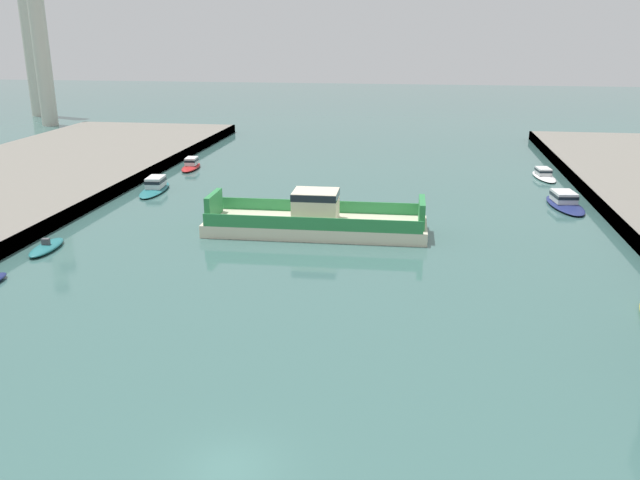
{
  "coord_description": "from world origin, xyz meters",
  "views": [
    {
      "loc": [
        7.09,
        -22.21,
        17.23
      ],
      "look_at": [
        0.0,
        24.84,
        2.0
      ],
      "focal_mm": 37.12,
      "sensor_mm": 36.0,
      "label": 1
    }
  ],
  "objects_px": {
    "moored_boat_upstream_b": "(46,247)",
    "smokestack_distant_b": "(27,11)",
    "moored_boat_mid_left": "(565,201)",
    "moored_boat_mid_right": "(544,174)",
    "moored_boat_upstream_a": "(155,186)",
    "moored_boat_far_right": "(191,165)",
    "smokestack_distant_a": "(40,39)",
    "chain_ferry": "(316,220)"
  },
  "relations": [
    {
      "from": "moored_boat_upstream_b",
      "to": "smokestack_distant_b",
      "type": "bearing_deg",
      "value": 120.87
    },
    {
      "from": "moored_boat_mid_left",
      "to": "moored_boat_mid_right",
      "type": "bearing_deg",
      "value": 89.05
    },
    {
      "from": "moored_boat_upstream_a",
      "to": "moored_boat_mid_right",
      "type": "bearing_deg",
      "value": 17.14
    },
    {
      "from": "moored_boat_mid_right",
      "to": "moored_boat_far_right",
      "type": "bearing_deg",
      "value": -178.57
    },
    {
      "from": "moored_boat_far_right",
      "to": "moored_boat_upstream_b",
      "type": "bearing_deg",
      "value": -91.18
    },
    {
      "from": "smokestack_distant_a",
      "to": "smokestack_distant_b",
      "type": "xyz_separation_m",
      "value": [
        -9.73,
        12.89,
        5.1
      ]
    },
    {
      "from": "moored_boat_mid_right",
      "to": "moored_boat_upstream_b",
      "type": "xyz_separation_m",
      "value": [
        -44.78,
        -34.6,
        -0.17
      ]
    },
    {
      "from": "chain_ferry",
      "to": "moored_boat_upstream_a",
      "type": "bearing_deg",
      "value": 147.31
    },
    {
      "from": "moored_boat_upstream_a",
      "to": "smokestack_distant_a",
      "type": "relative_size",
      "value": 0.28
    },
    {
      "from": "moored_boat_mid_left",
      "to": "smokestack_distant_a",
      "type": "distance_m",
      "value": 96.99
    },
    {
      "from": "moored_boat_upstream_b",
      "to": "smokestack_distant_b",
      "type": "height_order",
      "value": "smokestack_distant_b"
    },
    {
      "from": "moored_boat_mid_right",
      "to": "smokestack_distant_a",
      "type": "height_order",
      "value": "smokestack_distant_a"
    },
    {
      "from": "chain_ferry",
      "to": "moored_boat_upstream_a",
      "type": "relative_size",
      "value": 2.4
    },
    {
      "from": "moored_boat_far_right",
      "to": "smokestack_distant_b",
      "type": "distance_m",
      "value": 71.34
    },
    {
      "from": "moored_boat_far_right",
      "to": "chain_ferry",
      "type": "bearing_deg",
      "value": -51.38
    },
    {
      "from": "smokestack_distant_b",
      "to": "smokestack_distant_a",
      "type": "bearing_deg",
      "value": -52.94
    },
    {
      "from": "moored_boat_mid_left",
      "to": "moored_boat_mid_right",
      "type": "distance_m",
      "value": 13.75
    },
    {
      "from": "moored_boat_upstream_b",
      "to": "smokestack_distant_b",
      "type": "relative_size",
      "value": 0.13
    },
    {
      "from": "chain_ferry",
      "to": "moored_boat_upstream_b",
      "type": "relative_size",
      "value": 3.8
    },
    {
      "from": "moored_boat_mid_right",
      "to": "moored_boat_upstream_a",
      "type": "relative_size",
      "value": 0.85
    },
    {
      "from": "moored_boat_mid_left",
      "to": "moored_boat_upstream_b",
      "type": "distance_m",
      "value": 49.19
    },
    {
      "from": "moored_boat_upstream_b",
      "to": "smokestack_distant_a",
      "type": "distance_m",
      "value": 79.93
    },
    {
      "from": "moored_boat_mid_right",
      "to": "smokestack_distant_b",
      "type": "height_order",
      "value": "smokestack_distant_b"
    },
    {
      "from": "moored_boat_upstream_a",
      "to": "smokestack_distant_b",
      "type": "relative_size",
      "value": 0.21
    },
    {
      "from": "moored_boat_mid_left",
      "to": "smokestack_distant_a",
      "type": "height_order",
      "value": "smokestack_distant_a"
    },
    {
      "from": "moored_boat_mid_right",
      "to": "smokestack_distant_a",
      "type": "bearing_deg",
      "value": 158.08
    },
    {
      "from": "smokestack_distant_a",
      "to": "smokestack_distant_b",
      "type": "height_order",
      "value": "smokestack_distant_b"
    },
    {
      "from": "moored_boat_upstream_a",
      "to": "moored_boat_upstream_b",
      "type": "distance_m",
      "value": 21.06
    },
    {
      "from": "moored_boat_mid_right",
      "to": "smokestack_distant_a",
      "type": "distance_m",
      "value": 91.3
    },
    {
      "from": "moored_boat_mid_right",
      "to": "moored_boat_far_right",
      "type": "distance_m",
      "value": 44.1
    },
    {
      "from": "chain_ferry",
      "to": "smokestack_distant_a",
      "type": "height_order",
      "value": "smokestack_distant_a"
    },
    {
      "from": "moored_boat_upstream_a",
      "to": "smokestack_distant_b",
      "type": "xyz_separation_m",
      "value": [
        -49.32,
        60.07,
        20.01
      ]
    },
    {
      "from": "smokestack_distant_a",
      "to": "moored_boat_far_right",
      "type": "bearing_deg",
      "value": -41.36
    },
    {
      "from": "moored_boat_mid_right",
      "to": "smokestack_distant_b",
      "type": "distance_m",
      "value": 106.16
    },
    {
      "from": "moored_boat_upstream_a",
      "to": "moored_boat_upstream_b",
      "type": "xyz_separation_m",
      "value": [
        -0.83,
        -21.05,
        -0.33
      ]
    },
    {
      "from": "moored_boat_far_right",
      "to": "smokestack_distant_a",
      "type": "relative_size",
      "value": 0.21
    },
    {
      "from": "moored_boat_far_right",
      "to": "moored_boat_upstream_b",
      "type": "distance_m",
      "value": 33.5
    },
    {
      "from": "chain_ferry",
      "to": "moored_boat_far_right",
      "type": "distance_m",
      "value": 32.47
    },
    {
      "from": "moored_boat_upstream_a",
      "to": "smokestack_distant_a",
      "type": "distance_m",
      "value": 63.37
    },
    {
      "from": "moored_boat_upstream_b",
      "to": "moored_boat_mid_left",
      "type": "bearing_deg",
      "value": 25.08
    },
    {
      "from": "moored_boat_mid_left",
      "to": "moored_boat_far_right",
      "type": "bearing_deg",
      "value": 163.91
    },
    {
      "from": "moored_boat_upstream_a",
      "to": "moored_boat_far_right",
      "type": "bearing_deg",
      "value": 90.64
    }
  ]
}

